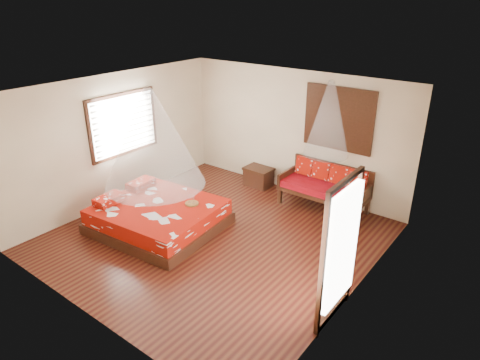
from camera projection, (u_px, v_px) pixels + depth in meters
The scene contains 10 objects.
room at pixel (214, 169), 7.60m from camera, with size 5.54×5.54×2.84m.
bed at pixel (158, 216), 8.41m from camera, with size 2.43×2.24×0.65m.
daybed at pixel (326, 185), 9.10m from camera, with size 1.84×0.82×0.96m.
storage_chest at pixel (258, 176), 10.26m from camera, with size 0.67×0.50×0.45m.
shutter_panel at pixel (338, 119), 8.78m from camera, with size 1.52×0.06×1.32m.
window_left at pixel (124, 124), 9.13m from camera, with size 0.10×1.74×1.34m.
glazed_door at pixel (338, 252), 5.78m from camera, with size 0.08×1.02×2.16m.
wine_tray at pixel (192, 202), 8.31m from camera, with size 0.27×0.27×0.21m.
mosquito_net_main at pixel (152, 139), 7.75m from camera, with size 1.88×1.88×1.80m, color white.
mosquito_net_daybed at pixel (329, 119), 8.40m from camera, with size 0.90×0.90×1.50m, color white.
Camera 1 is at (4.63, -5.30, 4.29)m, focal length 32.00 mm.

